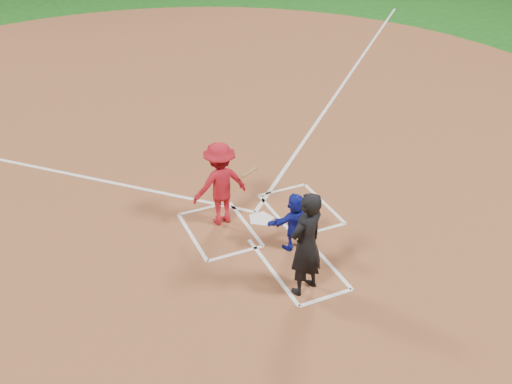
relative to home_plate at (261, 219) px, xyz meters
name	(u,v)px	position (x,y,z in m)	size (l,w,h in m)	color
ground	(261,219)	(0.00, 0.00, -0.02)	(120.00, 120.00, 0.00)	#134C13
home_plate_dirt	(177,118)	(0.00, 6.00, -0.01)	(28.00, 28.00, 0.01)	brown
home_plate	(261,219)	(0.00, 0.00, 0.00)	(0.60, 0.60, 0.02)	silver
catcher	(295,221)	(0.19, -1.19, 0.61)	(1.14, 0.36, 1.23)	#121A93
umpire	(306,244)	(-0.26, -2.42, 1.02)	(0.75, 0.49, 2.06)	black
chalk_markings	(185,127)	(0.00, 5.29, -0.01)	(28.35, 17.32, 0.01)	white
batter_at_plate	(220,184)	(-0.81, 0.29, 0.93)	(1.54, 0.85, 1.87)	#A1111D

